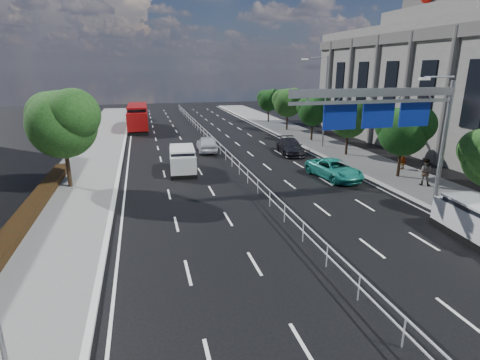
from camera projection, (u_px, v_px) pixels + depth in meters
name	position (u px, v px, depth m)	size (l,w,h in m)	color
ground	(385.00, 329.00, 11.78)	(160.00, 160.00, 0.00)	black
median_fence	(227.00, 156.00, 32.47)	(0.05, 85.00, 1.02)	silver
overhead_gantry	(392.00, 110.00, 21.10)	(10.24, 0.38, 7.45)	gray
streetlight_far	(323.00, 96.00, 36.89)	(2.78, 2.40, 9.00)	gray
civic_hall	(468.00, 85.00, 36.07)	(14.40, 36.00, 14.35)	slate
near_tree_back	(63.00, 121.00, 24.21)	(4.84, 4.51, 6.69)	black
far_tree_d	(404.00, 129.00, 26.84)	(3.85, 3.59, 5.34)	black
far_tree_e	(349.00, 118.00, 33.83)	(3.63, 3.38, 5.13)	black
far_tree_f	(313.00, 110.00, 40.79)	(3.52, 3.28, 5.02)	black
far_tree_g	(288.00, 101.00, 47.66)	(3.96, 3.69, 5.45)	black
far_tree_h	(269.00, 99.00, 54.71)	(3.41, 3.18, 4.91)	black
white_minivan	(182.00, 160.00, 29.27)	(2.25, 4.63, 1.96)	black
red_bus	(138.00, 116.00, 49.50)	(2.70, 10.70, 3.18)	black
near_car_silver	(207.00, 144.00, 36.50)	(1.81, 4.49, 1.53)	silver
near_car_dark	(137.00, 114.00, 58.79)	(1.70, 4.89, 1.61)	black
silver_minivan	(478.00, 221.00, 17.82)	(2.24, 4.49, 1.80)	black
parked_car_teal	(334.00, 169.00, 27.65)	(2.30, 4.98, 1.39)	#1C8174
parked_car_dark	(290.00, 147.00, 35.47)	(1.97, 4.85, 1.41)	black
pedestrian_a	(403.00, 157.00, 29.54)	(0.69, 0.45, 1.90)	gray
pedestrian_b	(425.00, 172.00, 25.50)	(0.91, 0.71, 1.87)	gray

